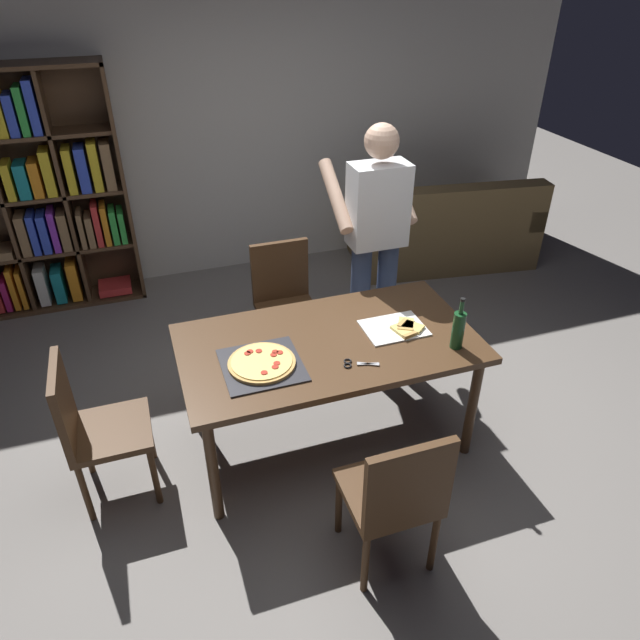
{
  "coord_description": "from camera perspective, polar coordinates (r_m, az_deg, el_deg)",
  "views": [
    {
      "loc": [
        -0.92,
        -2.56,
        2.64
      ],
      "look_at": [
        0.0,
        0.15,
        0.8
      ],
      "focal_mm": 32.58,
      "sensor_mm": 36.0,
      "label": 1
    }
  ],
  "objects": [
    {
      "name": "dining_table",
      "position": [
        3.35,
        0.82,
        -3.07
      ],
      "size": [
        1.7,
        0.93,
        0.75
      ],
      "color": "#4C331E",
      "rests_on": "ground_plane"
    },
    {
      "name": "chair_left_end",
      "position": [
        3.36,
        -21.54,
        -9.45
      ],
      "size": [
        0.42,
        0.42,
        0.9
      ],
      "color": "#472D19",
      "rests_on": "ground_plane"
    },
    {
      "name": "person_serving_pizza",
      "position": [
        3.97,
        5.46,
        8.2
      ],
      "size": [
        0.55,
        0.54,
        1.75
      ],
      "color": "#38476B",
      "rests_on": "ground_plane"
    },
    {
      "name": "bookshelf",
      "position": [
        5.28,
        -25.94,
        10.44
      ],
      "size": [
        1.4,
        0.35,
        1.95
      ],
      "color": "#513823",
      "rests_on": "ground_plane"
    },
    {
      "name": "kitchen_scissors",
      "position": [
        3.13,
        3.46,
        -4.29
      ],
      "size": [
        0.2,
        0.12,
        0.01
      ],
      "color": "silver",
      "rests_on": "dining_table"
    },
    {
      "name": "pepperoni_pizza_on_tray",
      "position": [
        3.13,
        -5.73,
        -4.27
      ],
      "size": [
        0.42,
        0.42,
        0.04
      ],
      "color": "#2D2D33",
      "rests_on": "dining_table"
    },
    {
      "name": "pizza_slices_on_towel",
      "position": [
        3.43,
        7.82,
        -0.77
      ],
      "size": [
        0.36,
        0.28,
        0.03
      ],
      "color": "white",
      "rests_on": "dining_table"
    },
    {
      "name": "chair_far_side",
      "position": [
        4.21,
        -3.5,
        2.29
      ],
      "size": [
        0.42,
        0.42,
        0.9
      ],
      "color": "#472D19",
      "rests_on": "ground_plane"
    },
    {
      "name": "chair_near_camera",
      "position": [
        2.82,
        7.5,
        -16.59
      ],
      "size": [
        0.42,
        0.42,
        0.9
      ],
      "color": "#472D19",
      "rests_on": "ground_plane"
    },
    {
      "name": "couch",
      "position": [
        5.83,
        12.01,
        8.41
      ],
      "size": [
        1.8,
        1.08,
        0.85
      ],
      "color": "brown",
      "rests_on": "ground_plane"
    },
    {
      "name": "back_wall",
      "position": [
        5.39,
        -8.89,
        19.08
      ],
      "size": [
        6.4,
        0.1,
        2.8
      ],
      "primitive_type": "cube",
      "color": "silver",
      "rests_on": "ground_plane"
    },
    {
      "name": "wine_bottle",
      "position": [
        3.29,
        13.43,
        -0.87
      ],
      "size": [
        0.07,
        0.07,
        0.32
      ],
      "color": "#194723",
      "rests_on": "dining_table"
    },
    {
      "name": "ground_plane",
      "position": [
        3.79,
        0.74,
        -11.4
      ],
      "size": [
        12.0,
        12.0,
        0.0
      ],
      "primitive_type": "plane",
      "color": "gray"
    }
  ]
}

